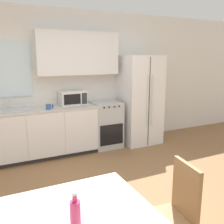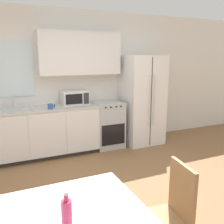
# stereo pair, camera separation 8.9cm
# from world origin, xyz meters

# --- Properties ---
(ground_plane) EXTENTS (12.00, 12.00, 0.00)m
(ground_plane) POSITION_xyz_m (0.00, 0.00, 0.00)
(ground_plane) COLOR olive
(wall_back) EXTENTS (12.00, 0.38, 2.70)m
(wall_back) POSITION_xyz_m (0.04, 2.30, 1.44)
(wall_back) COLOR silver
(wall_back) RESTS_ON ground_plane
(kitchen_counter) EXTENTS (1.95, 0.64, 0.91)m
(kitchen_counter) POSITION_xyz_m (-0.42, 1.99, 0.46)
(kitchen_counter) COLOR #333333
(kitchen_counter) RESTS_ON ground_plane
(oven_range) EXTENTS (0.57, 0.62, 0.93)m
(oven_range) POSITION_xyz_m (0.83, 2.00, 0.46)
(oven_range) COLOR #B7BABC
(oven_range) RESTS_ON ground_plane
(refrigerator) EXTENTS (0.79, 0.76, 1.84)m
(refrigerator) POSITION_xyz_m (1.61, 1.95, 0.92)
(refrigerator) COLOR white
(refrigerator) RESTS_ON ground_plane
(kitchen_sink) EXTENTS (0.58, 0.46, 0.21)m
(kitchen_sink) POSITION_xyz_m (-0.93, 2.00, 0.92)
(kitchen_sink) COLOR #B7BABC
(kitchen_sink) RESTS_ON kitchen_counter
(microwave) EXTENTS (0.49, 0.35, 0.26)m
(microwave) POSITION_xyz_m (0.19, 2.10, 1.04)
(microwave) COLOR silver
(microwave) RESTS_ON kitchen_counter
(coffee_mug) EXTENTS (0.13, 0.09, 0.09)m
(coffee_mug) POSITION_xyz_m (-0.32, 1.84, 0.96)
(coffee_mug) COLOR #335999
(coffee_mug) RESTS_ON kitchen_counter
(dining_chair_side) EXTENTS (0.45, 0.45, 0.93)m
(dining_chair_side) POSITION_xyz_m (0.14, -1.01, 0.54)
(dining_chair_side) COLOR #997047
(dining_chair_side) RESTS_ON ground_plane
(drink_bottle) EXTENTS (0.07, 0.07, 0.25)m
(drink_bottle) POSITION_xyz_m (-0.80, -1.18, 0.86)
(drink_bottle) COLOR #DB386B
(drink_bottle) RESTS_ON dining_table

